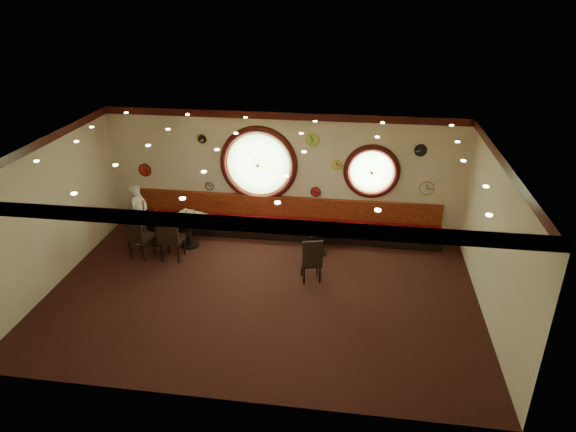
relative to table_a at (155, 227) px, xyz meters
The scene contains 43 objects.
floor 3.63m from the table_a, 32.17° to the right, with size 9.00×6.00×0.00m, color black.
ceiling 4.53m from the table_a, 32.17° to the right, with size 9.00×6.00×0.02m, color #AF8331.
wall_back 3.43m from the table_a, 19.54° to the left, with size 9.00×0.02×3.20m, color beige.
wall_front 5.90m from the table_a, 58.20° to the right, with size 9.00×0.02×3.20m, color beige.
wall_left 2.66m from the table_a, 127.10° to the right, with size 0.02×6.00×3.20m, color beige.
wall_right 7.87m from the table_a, 14.25° to the right, with size 0.02×6.00×3.20m, color beige.
molding_back 4.17m from the table_a, 18.70° to the left, with size 9.00×0.10×0.18m, color #330B09.
molding_front 6.33m from the table_a, 57.93° to the right, with size 9.00×0.10×0.18m, color #330B09.
molding_left 3.56m from the table_a, 126.13° to the right, with size 0.10×6.00×0.18m, color #330B09.
molding_right 8.18m from the table_a, 14.35° to the right, with size 0.10×6.00×0.18m, color #330B09.
banquette_base 3.17m from the table_a, 14.74° to the left, with size 8.00×0.55×0.20m, color black.
banquette_seat 3.16m from the table_a, 14.74° to the left, with size 8.00×0.55×0.30m, color #55070C.
banquette_back 3.23m from the table_a, 18.53° to the left, with size 8.00×0.10×0.55m, color #65070F.
porthole_left_glass 3.02m from the table_a, 23.73° to the left, with size 1.66×1.66×0.02m, color #93CA79.
porthole_left_frame 3.01m from the table_a, 23.44° to the left, with size 1.98×1.98×0.18m, color #330B09.
porthole_left_ring 3.00m from the table_a, 22.85° to the left, with size 1.61×1.61×0.03m, color gold.
porthole_right_glass 5.52m from the table_a, 11.59° to the left, with size 1.10×1.10×0.02m, color #93CA79.
porthole_right_frame 5.52m from the table_a, 11.44° to the left, with size 1.38×1.38×0.18m, color #330B09.
porthole_right_ring 5.52m from the table_a, 11.12° to the left, with size 1.09×1.09×0.03m, color gold.
wall_clock_0 1.60m from the table_a, 117.84° to the left, with size 0.32×0.32×0.03m, color red.
wall_clock_1 1.72m from the table_a, 42.19° to the left, with size 0.20×0.20×0.03m, color silver.
wall_clock_2 6.72m from the table_a, ahead, with size 0.28×0.28×0.03m, color black.
wall_clock_3 6.75m from the table_a, ahead, with size 0.34×0.34×0.03m, color silver.
wall_clock_4 4.46m from the table_a, 15.34° to the left, with size 0.30×0.30×0.03m, color #99E246.
wall_clock_5 4.10m from the table_a, 14.96° to the left, with size 0.24×0.24×0.03m, color red.
wall_clock_6 4.76m from the table_a, 13.33° to the left, with size 0.22×0.22×0.03m, color #DCCC49.
wall_clock_7 2.48m from the table_a, 44.79° to the left, with size 0.24×0.24×0.03m, color black.
table_a is the anchor object (origin of this frame).
table_b 0.87m from the table_a, ahead, with size 0.94×0.94×0.81m.
table_c 4.11m from the table_a, ahead, with size 0.76×0.76×0.67m.
chair_a 0.82m from the table_a, 98.66° to the right, with size 0.62×0.62×0.75m.
chair_b 1.06m from the table_a, 48.79° to the right, with size 0.53×0.53×0.76m.
chair_c 4.23m from the table_a, 17.15° to the right, with size 0.54×0.54×0.65m.
condiment_a_salt 0.33m from the table_a, 127.28° to the left, with size 0.04×0.04×0.11m, color silver.
condiment_b_salt 0.91m from the table_a, ahead, with size 0.04×0.04×0.11m, color silver.
condiment_c_salt 4.02m from the table_a, ahead, with size 0.04×0.04×0.10m, color silver.
condiment_a_pepper 0.32m from the table_a, ahead, with size 0.03×0.03×0.09m, color silver.
condiment_b_pepper 1.02m from the table_a, ahead, with size 0.03×0.03×0.09m, color silver.
condiment_c_pepper 4.09m from the table_a, ahead, with size 0.03×0.03×0.09m, color #B8B8BC.
condiment_a_bottle 0.36m from the table_a, 48.27° to the left, with size 0.05×0.05×0.16m, color gold.
condiment_b_bottle 1.10m from the table_a, ahead, with size 0.05×0.05×0.15m, color gold.
condiment_c_bottle 4.23m from the table_a, ahead, with size 0.05×0.05×0.16m, color gold.
waiter 0.49m from the table_a, behind, with size 0.56×0.37×1.54m, color white.
Camera 1 is at (1.84, -8.94, 6.10)m, focal length 32.00 mm.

